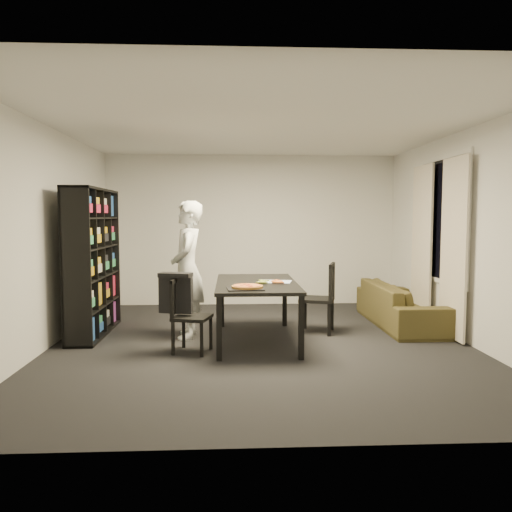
{
  "coord_description": "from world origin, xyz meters",
  "views": [
    {
      "loc": [
        -0.36,
        -5.95,
        1.54
      ],
      "look_at": [
        -0.05,
        0.23,
        1.05
      ],
      "focal_mm": 35.0,
      "sensor_mm": 36.0,
      "label": 1
    }
  ],
  "objects_px": {
    "person": "(187,269)",
    "chair_left": "(185,310)",
    "dining_table": "(256,287)",
    "sofa": "(402,304)",
    "baking_tray": "(245,289)",
    "bookshelf": "(93,262)",
    "chair_right": "(324,293)",
    "pepperoni_pizza": "(247,287)"
  },
  "relations": [
    {
      "from": "person",
      "to": "chair_left",
      "type": "bearing_deg",
      "value": -0.22
    },
    {
      "from": "dining_table",
      "to": "sofa",
      "type": "height_order",
      "value": "dining_table"
    },
    {
      "from": "sofa",
      "to": "baking_tray",
      "type": "bearing_deg",
      "value": 121.63
    },
    {
      "from": "bookshelf",
      "to": "chair_right",
      "type": "relative_size",
      "value": 2.04
    },
    {
      "from": "chair_left",
      "to": "dining_table",
      "type": "bearing_deg",
      "value": -46.06
    },
    {
      "from": "person",
      "to": "pepperoni_pizza",
      "type": "bearing_deg",
      "value": 38.91
    },
    {
      "from": "chair_right",
      "to": "sofa",
      "type": "relative_size",
      "value": 0.46
    },
    {
      "from": "chair_left",
      "to": "sofa",
      "type": "bearing_deg",
      "value": -51.52
    },
    {
      "from": "chair_right",
      "to": "baking_tray",
      "type": "xyz_separation_m",
      "value": [
        -1.07,
        -0.99,
        0.21
      ]
    },
    {
      "from": "person",
      "to": "bookshelf",
      "type": "bearing_deg",
      "value": -103.02
    },
    {
      "from": "chair_right",
      "to": "baking_tray",
      "type": "distance_m",
      "value": 1.47
    },
    {
      "from": "dining_table",
      "to": "person",
      "type": "xyz_separation_m",
      "value": [
        -0.87,
        0.25,
        0.2
      ]
    },
    {
      "from": "person",
      "to": "pepperoni_pizza",
      "type": "relative_size",
      "value": 4.97
    },
    {
      "from": "bookshelf",
      "to": "chair_left",
      "type": "distance_m",
      "value": 1.65
    },
    {
      "from": "baking_tray",
      "to": "sofa",
      "type": "xyz_separation_m",
      "value": [
        2.27,
        1.4,
        -0.45
      ]
    },
    {
      "from": "dining_table",
      "to": "pepperoni_pizza",
      "type": "relative_size",
      "value": 5.04
    },
    {
      "from": "chair_right",
      "to": "baking_tray",
      "type": "bearing_deg",
      "value": -29.9
    },
    {
      "from": "dining_table",
      "to": "sofa",
      "type": "relative_size",
      "value": 0.87
    },
    {
      "from": "baking_tray",
      "to": "bookshelf",
      "type": "bearing_deg",
      "value": 151.47
    },
    {
      "from": "pepperoni_pizza",
      "to": "bookshelf",
      "type": "bearing_deg",
      "value": 152.21
    },
    {
      "from": "sofa",
      "to": "person",
      "type": "bearing_deg",
      "value": 100.6
    },
    {
      "from": "baking_tray",
      "to": "pepperoni_pizza",
      "type": "bearing_deg",
      "value": 39.0
    },
    {
      "from": "bookshelf",
      "to": "chair_left",
      "type": "xyz_separation_m",
      "value": [
        1.27,
        -0.93,
        -0.47
      ]
    },
    {
      "from": "dining_table",
      "to": "chair_right",
      "type": "height_order",
      "value": "chair_right"
    },
    {
      "from": "dining_table",
      "to": "pepperoni_pizza",
      "type": "xyz_separation_m",
      "value": [
        -0.13,
        -0.57,
        0.09
      ]
    },
    {
      "from": "bookshelf",
      "to": "dining_table",
      "type": "xyz_separation_m",
      "value": [
        2.11,
        -0.47,
        -0.28
      ]
    },
    {
      "from": "bookshelf",
      "to": "baking_tray",
      "type": "distance_m",
      "value": 2.23
    },
    {
      "from": "person",
      "to": "baking_tray",
      "type": "height_order",
      "value": "person"
    },
    {
      "from": "chair_left",
      "to": "sofa",
      "type": "xyz_separation_m",
      "value": [
        2.94,
        1.26,
        -0.18
      ]
    },
    {
      "from": "bookshelf",
      "to": "pepperoni_pizza",
      "type": "relative_size",
      "value": 5.43
    },
    {
      "from": "dining_table",
      "to": "chair_left",
      "type": "relative_size",
      "value": 2.1
    },
    {
      "from": "baking_tray",
      "to": "chair_right",
      "type": "bearing_deg",
      "value": 42.82
    },
    {
      "from": "chair_right",
      "to": "person",
      "type": "height_order",
      "value": "person"
    },
    {
      "from": "chair_right",
      "to": "sofa",
      "type": "xyz_separation_m",
      "value": [
        1.2,
        0.41,
        -0.24
      ]
    },
    {
      "from": "person",
      "to": "baking_tray",
      "type": "relative_size",
      "value": 4.35
    },
    {
      "from": "bookshelf",
      "to": "baking_tray",
      "type": "height_order",
      "value": "bookshelf"
    },
    {
      "from": "dining_table",
      "to": "baking_tray",
      "type": "bearing_deg",
      "value": -104.8
    },
    {
      "from": "dining_table",
      "to": "person",
      "type": "distance_m",
      "value": 0.92
    },
    {
      "from": "dining_table",
      "to": "person",
      "type": "bearing_deg",
      "value": 163.76
    },
    {
      "from": "sofa",
      "to": "dining_table",
      "type": "bearing_deg",
      "value": 110.96
    },
    {
      "from": "chair_left",
      "to": "chair_right",
      "type": "distance_m",
      "value": 1.94
    },
    {
      "from": "chair_left",
      "to": "person",
      "type": "height_order",
      "value": "person"
    }
  ]
}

